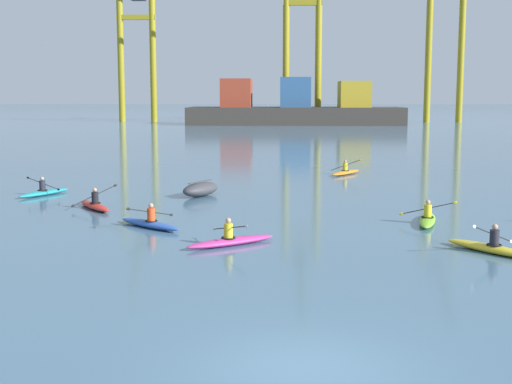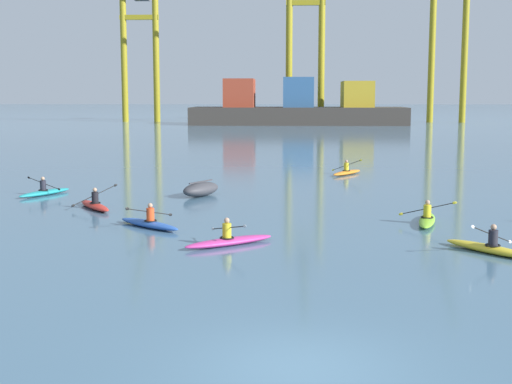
# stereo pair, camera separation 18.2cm
# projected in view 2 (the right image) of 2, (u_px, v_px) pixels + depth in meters

# --- Properties ---
(ground_plane) EXTENTS (800.00, 800.00, 0.00)m
(ground_plane) POSITION_uv_depth(u_px,v_px,m) (300.00, 368.00, 13.00)
(ground_plane) COLOR #476B84
(container_barge) EXTENTS (37.08, 11.28, 8.12)m
(container_barge) POSITION_uv_depth(u_px,v_px,m) (298.00, 109.00, 122.15)
(container_barge) COLOR #38332D
(container_barge) RESTS_ON ground
(gantry_crane_west) EXTENTS (7.37, 15.11, 32.69)m
(gantry_crane_west) POSITION_uv_depth(u_px,v_px,m) (139.00, 38.00, 133.08)
(gantry_crane_west) COLOR olive
(gantry_crane_west) RESTS_ON ground
(gantry_crane_west_mid) EXTENTS (7.09, 16.07, 34.58)m
(gantry_crane_west_mid) POSITION_uv_depth(u_px,v_px,m) (306.00, 28.00, 126.82)
(gantry_crane_west_mid) COLOR olive
(gantry_crane_west_mid) RESTS_ON ground
(gantry_crane_east_mid) EXTENTS (7.20, 17.92, 35.07)m
(gantry_crane_east_mid) POSITION_uv_depth(u_px,v_px,m) (450.00, 24.00, 129.00)
(gantry_crane_east_mid) COLOR olive
(gantry_crane_east_mid) RESTS_ON ground
(capsized_dinghy) EXTENTS (2.21, 2.81, 0.76)m
(capsized_dinghy) POSITION_uv_depth(u_px,v_px,m) (201.00, 189.00, 35.22)
(capsized_dinghy) COLOR #38383D
(capsized_dinghy) RESTS_ON ground
(kayak_yellow) EXTENTS (2.58, 3.04, 1.05)m
(kayak_yellow) POSITION_uv_depth(u_px,v_px,m) (490.00, 248.00, 22.50)
(kayak_yellow) COLOR yellow
(kayak_yellow) RESTS_ON ground
(kayak_blue) EXTENTS (2.95, 2.69, 0.95)m
(kayak_blue) POSITION_uv_depth(u_px,v_px,m) (149.00, 223.00, 26.88)
(kayak_blue) COLOR #2856B2
(kayak_blue) RESTS_ON ground
(kayak_teal) EXTENTS (2.05, 3.32, 0.95)m
(kayak_teal) POSITION_uv_depth(u_px,v_px,m) (45.00, 192.00, 35.57)
(kayak_teal) COLOR teal
(kayak_teal) RESTS_ON ground
(kayak_orange) EXTENTS (2.36, 3.18, 1.06)m
(kayak_orange) POSITION_uv_depth(u_px,v_px,m) (347.00, 172.00, 44.83)
(kayak_orange) COLOR orange
(kayak_orange) RESTS_ON ground
(kayak_lime) EXTENTS (2.18, 3.45, 0.96)m
(kayak_lime) POSITION_uv_depth(u_px,v_px,m) (427.00, 219.00, 27.68)
(kayak_lime) COLOR #7ABC2D
(kayak_lime) RESTS_ON ground
(kayak_red) EXTENTS (2.37, 3.17, 1.08)m
(kayak_red) POSITION_uv_depth(u_px,v_px,m) (95.00, 205.00, 31.34)
(kayak_red) COLOR red
(kayak_red) RESTS_ON ground
(kayak_magenta) EXTENTS (3.10, 2.49, 0.95)m
(kayak_magenta) POSITION_uv_depth(u_px,v_px,m) (229.00, 240.00, 23.66)
(kayak_magenta) COLOR #C13384
(kayak_magenta) RESTS_ON ground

